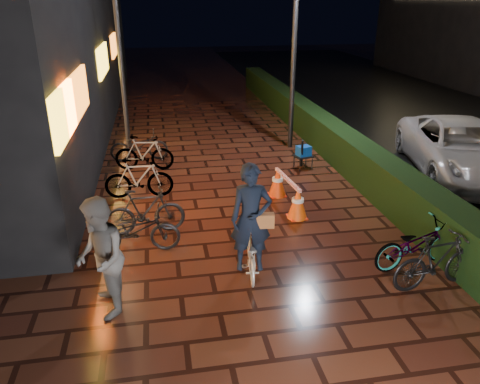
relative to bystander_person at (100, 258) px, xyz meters
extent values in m
plane|color=#381911|center=(2.82, 0.74, -0.94)|extent=(80.00, 80.00, 0.00)
cube|color=black|center=(6.12, 8.74, -0.44)|extent=(0.70, 20.00, 1.00)
imported|color=#525254|center=(0.00, 0.00, 0.00)|extent=(0.85, 1.02, 1.88)
imported|color=silver|center=(8.92, 4.54, -0.22)|extent=(3.58, 5.60, 1.44)
cube|color=yellow|center=(-0.63, 2.24, 1.66)|extent=(0.08, 2.00, 0.90)
cube|color=orange|center=(-0.63, 3.74, 1.66)|extent=(0.08, 3.00, 0.90)
cube|color=yellow|center=(-0.63, 9.74, 1.66)|extent=(0.08, 2.80, 0.90)
cube|color=orange|center=(-0.63, 14.74, 1.66)|extent=(0.08, 2.20, 0.90)
cylinder|color=black|center=(5.11, 7.77, 1.89)|extent=(0.18, 0.18, 5.67)
cylinder|color=black|center=(-0.01, 8.76, 1.76)|extent=(0.19, 0.19, 5.40)
imported|color=silver|center=(2.40, 0.76, -0.57)|extent=(0.67, 1.46, 0.74)
imported|color=black|center=(2.39, 0.65, 0.14)|extent=(0.74, 0.54, 1.89)
cube|color=#9B562A|center=(2.60, 0.60, 0.10)|extent=(0.34, 0.18, 0.24)
cone|color=#F5500C|center=(3.84, 2.68, -0.59)|extent=(0.44, 0.44, 0.69)
cone|color=#E03F0B|center=(3.72, 3.97, -0.59)|extent=(0.44, 0.44, 0.69)
cube|color=#FF330D|center=(3.84, 2.68, -0.92)|extent=(0.41, 0.41, 0.03)
cube|color=#FD290D|center=(3.72, 3.97, -0.92)|extent=(0.41, 0.41, 0.03)
cube|color=red|center=(3.78, 3.32, -0.28)|extent=(0.21, 1.49, 0.07)
cube|color=black|center=(4.91, 5.73, -0.58)|extent=(0.58, 0.51, 0.04)
cylinder|color=black|center=(4.76, 5.53, -0.77)|extent=(0.03, 0.03, 0.34)
cylinder|color=black|center=(5.15, 5.62, -0.77)|extent=(0.03, 0.03, 0.34)
cylinder|color=black|center=(4.68, 5.84, -0.77)|extent=(0.03, 0.03, 0.34)
cylinder|color=black|center=(5.07, 5.94, -0.77)|extent=(0.03, 0.03, 0.34)
cube|color=#0D42AA|center=(4.91, 5.73, -0.43)|extent=(0.42, 0.38, 0.27)
cylinder|color=black|center=(4.82, 5.57, -0.45)|extent=(0.18, 0.38, 0.87)
imported|color=black|center=(0.54, 6.39, -0.45)|extent=(1.67, 0.70, 0.97)
imported|color=black|center=(0.38, 7.28, -0.50)|extent=(1.68, 0.60, 0.88)
imported|color=black|center=(0.41, 1.82, -0.50)|extent=(1.70, 0.69, 0.88)
imported|color=black|center=(0.43, 4.43, -0.45)|extent=(1.64, 0.53, 0.97)
imported|color=black|center=(0.58, 2.53, -0.45)|extent=(1.65, 0.56, 0.97)
imported|color=black|center=(5.31, -0.27, -0.45)|extent=(1.66, 0.64, 0.97)
imported|color=black|center=(5.32, 0.39, -0.50)|extent=(1.74, 0.85, 0.88)
camera|label=1|loc=(0.97, -6.20, 3.54)|focal=35.00mm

